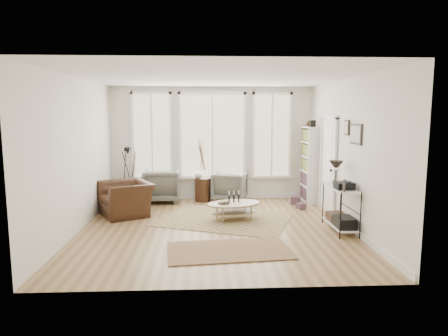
{
  "coord_description": "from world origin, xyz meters",
  "views": [
    {
      "loc": [
        -0.2,
        -7.6,
        2.23
      ],
      "look_at": [
        0.2,
        0.6,
        1.1
      ],
      "focal_mm": 32.0,
      "sensor_mm": 36.0,
      "label": 1
    }
  ],
  "objects": [
    {
      "name": "vase",
      "position": [
        -0.37,
        2.45,
        0.71
      ],
      "size": [
        0.29,
        0.29,
        0.23
      ],
      "primitive_type": "imported",
      "rotation": [
        0.0,
        0.0,
        0.36
      ],
      "color": "silver",
      "rests_on": "side_table"
    },
    {
      "name": "accent_chair",
      "position": [
        -1.94,
        1.09,
        0.37
      ],
      "size": [
        1.46,
        1.41,
        0.73
      ],
      "primitive_type": "imported",
      "rotation": [
        0.0,
        0.0,
        -1.06
      ],
      "color": "#361E12",
      "rests_on": "ground"
    },
    {
      "name": "book_stack_far",
      "position": [
        2.05,
        1.44,
        0.07
      ],
      "size": [
        0.22,
        0.25,
        0.14
      ],
      "primitive_type": "cube",
      "rotation": [
        0.0,
        0.0,
        0.3
      ],
      "color": "brown",
      "rests_on": "ground"
    },
    {
      "name": "low_shelf",
      "position": [
        2.38,
        -0.3,
        0.51
      ],
      "size": [
        0.38,
        1.08,
        1.3
      ],
      "color": "white",
      "rests_on": "ground"
    },
    {
      "name": "door",
      "position": [
        2.57,
        1.15,
        1.12
      ],
      "size": [
        0.09,
        1.06,
        2.22
      ],
      "color": "white",
      "rests_on": "ground"
    },
    {
      "name": "wall_art",
      "position": [
        2.58,
        -0.27,
        1.88
      ],
      "size": [
        0.04,
        0.88,
        0.44
      ],
      "color": "black",
      "rests_on": "ground"
    },
    {
      "name": "armchair_left",
      "position": [
        -1.28,
        2.42,
        0.41
      ],
      "size": [
        0.92,
        0.94,
        0.83
      ],
      "primitive_type": "imported",
      "rotation": [
        0.0,
        0.0,
        3.17
      ],
      "color": "slate",
      "rests_on": "ground"
    },
    {
      "name": "bookcase",
      "position": [
        2.44,
        2.23,
        0.96
      ],
      "size": [
        0.31,
        0.85,
        2.06
      ],
      "color": "white",
      "rests_on": "ground"
    },
    {
      "name": "book_stack_near",
      "position": [
        2.05,
        2.0,
        0.1
      ],
      "size": [
        0.29,
        0.34,
        0.19
      ],
      "primitive_type": "cube",
      "rotation": [
        0.0,
        0.0,
        -0.2
      ],
      "color": "brown",
      "rests_on": "ground"
    },
    {
      "name": "rug_main",
      "position": [
        0.21,
        0.61,
        0.01
      ],
      "size": [
        3.18,
        2.8,
        0.01
      ],
      "primitive_type": "cube",
      "rotation": [
        0.0,
        0.0,
        -0.37
      ],
      "color": "brown",
      "rests_on": "ground"
    },
    {
      "name": "side_table",
      "position": [
        -0.26,
        2.42,
        0.8
      ],
      "size": [
        0.39,
        0.39,
        1.66
      ],
      "color": "#361E12",
      "rests_on": "ground"
    },
    {
      "name": "bay_window",
      "position": [
        0.0,
        2.71,
        1.61
      ],
      "size": [
        4.14,
        0.12,
        2.24
      ],
      "color": "tan",
      "rests_on": "ground"
    },
    {
      "name": "rug_runner",
      "position": [
        0.19,
        -1.34,
        0.01
      ],
      "size": [
        2.09,
        1.3,
        0.01
      ],
      "primitive_type": "cube",
      "rotation": [
        0.0,
        0.0,
        0.1
      ],
      "color": "brown",
      "rests_on": "ground"
    },
    {
      "name": "coffee_table",
      "position": [
        0.4,
        0.58,
        0.28
      ],
      "size": [
        1.3,
        1.02,
        0.52
      ],
      "color": "tan",
      "rests_on": "ground"
    },
    {
      "name": "room",
      "position": [
        0.02,
        0.03,
        1.43
      ],
      "size": [
        5.5,
        5.54,
        2.9
      ],
      "color": "#9B784D",
      "rests_on": "ground"
    },
    {
      "name": "tripod_camera",
      "position": [
        -2.08,
        2.21,
        0.65
      ],
      "size": [
        0.49,
        0.49,
        1.4
      ],
      "color": "black",
      "rests_on": "ground"
    },
    {
      "name": "armchair_right",
      "position": [
        0.45,
        2.45,
        0.37
      ],
      "size": [
        0.98,
        1.0,
        0.74
      ],
      "primitive_type": "imported",
      "rotation": [
        0.0,
        0.0,
        2.85
      ],
      "color": "slate",
      "rests_on": "ground"
    }
  ]
}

